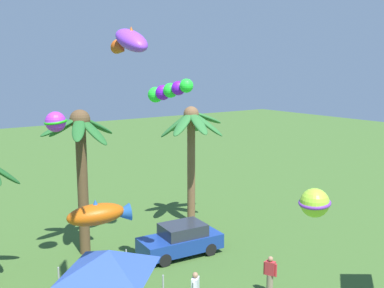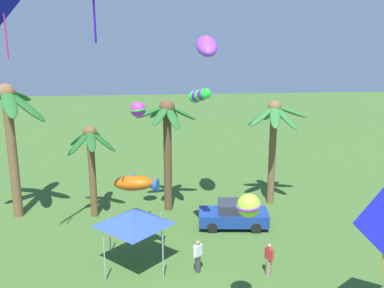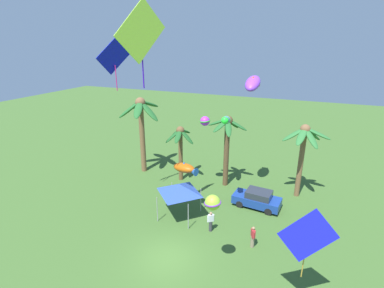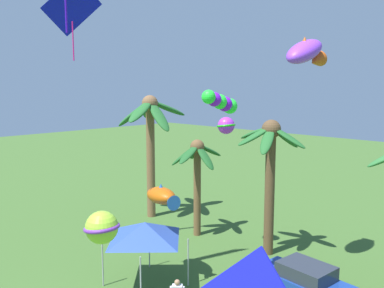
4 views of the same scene
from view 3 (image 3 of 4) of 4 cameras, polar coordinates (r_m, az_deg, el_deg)
ground_plane at (r=20.13m, az=-4.78°, el=-21.53°), size 120.00×120.00×0.00m
palm_tree_0 at (r=26.38m, az=21.23°, el=0.27°), size 3.97×3.89×6.72m
palm_tree_1 at (r=30.00m, az=-10.05°, el=5.30°), size 4.61×5.23×8.01m
palm_tree_2 at (r=28.06m, az=-2.34°, el=0.53°), size 3.05×3.56×5.60m
palm_tree_3 at (r=26.85m, az=6.91°, el=1.66°), size 3.73×3.47×6.94m
parked_car_0 at (r=25.29m, az=12.75°, el=-10.53°), size 4.05×2.08×1.51m
spectator_0 at (r=20.82m, az=11.93°, el=-17.48°), size 0.37×0.51×1.59m
spectator_1 at (r=21.89m, az=3.72°, el=-15.00°), size 0.44×0.42×1.59m
festival_tent at (r=22.67m, az=-2.51°, el=-8.78°), size 2.86×2.86×2.85m
kite_diamond_0 at (r=22.34m, az=-15.10°, el=16.43°), size 1.27×2.57×3.90m
kite_diamond_1 at (r=15.25m, az=21.85°, el=-16.59°), size 2.73×0.73×3.78m
kite_fish_2 at (r=24.46m, az=11.97°, el=11.61°), size 1.17×2.76×1.62m
kite_ball_3 at (r=25.49m, az=2.58°, el=4.55°), size 0.95×0.94×0.85m
kite_diamond_4 at (r=18.09m, az=-10.04°, el=20.83°), size 1.42×3.39×5.07m
kite_ball_5 at (r=16.07m, az=4.10°, el=-11.47°), size 1.07×1.06×0.86m
kite_fish_6 at (r=22.76m, az=-1.34°, el=-4.80°), size 2.39×1.50×0.96m
kite_tube_7 at (r=20.64m, az=6.70°, el=4.71°), size 0.88×2.15×0.95m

